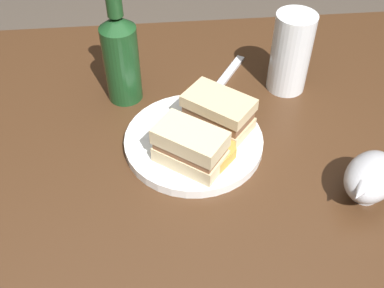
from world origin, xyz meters
TOP-DOWN VIEW (x-y plane):
  - dining_table at (0.00, 0.00)m, footprint 1.29×0.97m
  - plate at (0.01, 0.06)m, footprint 0.24×0.24m
  - sandwich_half_left at (-0.00, 0.00)m, footprint 0.13×0.12m
  - sandwich_half_right at (0.06, 0.08)m, footprint 0.13×0.13m
  - potato_wedge_front at (0.07, 0.05)m, footprint 0.04×0.03m
  - potato_wedge_middle at (0.05, 0.06)m, footprint 0.02×0.05m
  - potato_wedge_back at (0.07, 0.02)m, footprint 0.02×0.04m
  - potato_wedge_left_edge at (0.02, 0.00)m, footprint 0.04×0.03m
  - potato_wedge_right_edge at (0.05, -0.01)m, footprint 0.05×0.05m
  - pint_glass at (0.21, 0.21)m, footprint 0.08×0.08m
  - gravy_boat at (0.27, -0.08)m, footprint 0.13×0.13m
  - cider_bottle at (-0.11, 0.20)m, footprint 0.07×0.07m
  - fork at (0.09, 0.24)m, footprint 0.11×0.16m

SIDE VIEW (x-z plane):
  - dining_table at x=0.00m, z-range 0.00..0.76m
  - fork at x=0.09m, z-range 0.76..0.77m
  - plate at x=0.01m, z-range 0.76..0.78m
  - potato_wedge_front at x=0.07m, z-range 0.78..0.79m
  - potato_wedge_left_edge at x=0.02m, z-range 0.78..0.79m
  - potato_wedge_back at x=0.07m, z-range 0.78..0.79m
  - potato_wedge_middle at x=0.05m, z-range 0.78..0.79m
  - potato_wedge_right_edge at x=0.05m, z-range 0.78..0.80m
  - gravy_boat at x=0.27m, z-range 0.77..0.84m
  - sandwich_half_right at x=0.06m, z-range 0.78..0.84m
  - sandwich_half_left at x=0.00m, z-range 0.78..0.84m
  - pint_glass at x=0.21m, z-range 0.75..0.91m
  - cider_bottle at x=-0.11m, z-range 0.73..0.97m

